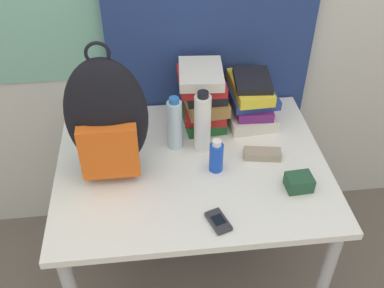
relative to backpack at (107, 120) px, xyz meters
The scene contains 11 objects.
curtain_blue 0.68m from the backpack, 45.10° to the left, with size 0.93×0.04×2.50m.
desk 0.46m from the backpack, ahead, with size 1.09×0.86×0.77m.
backpack is the anchor object (origin of this frame).
book_stack_left 0.49m from the backpack, 34.46° to the left, with size 0.22×0.29×0.27m.
book_stack_center 0.68m from the backpack, 24.39° to the left, with size 0.23×0.29×0.22m.
water_bottle 0.30m from the backpack, 23.36° to the left, with size 0.06×0.06×0.24m.
sports_bottle 0.39m from the backpack, 13.28° to the left, with size 0.07×0.07×0.28m.
sunscreen_bottle 0.44m from the backpack, ahead, with size 0.05×0.05×0.15m.
cell_phone 0.55m from the backpack, 41.84° to the right, with size 0.09×0.12×0.02m.
sunglasses_case 0.64m from the backpack, ahead, with size 0.16×0.08×0.04m.
camera_pouch 0.75m from the backpack, 15.43° to the right, with size 0.10×0.08×0.06m.
Camera 1 is at (-0.15, -0.92, 1.98)m, focal length 42.00 mm.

